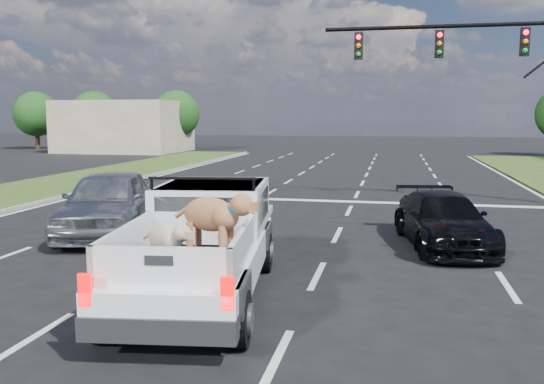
# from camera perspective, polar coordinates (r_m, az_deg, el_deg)

# --- Properties ---
(ground) EXTENTS (160.00, 160.00, 0.00)m
(ground) POSITION_cam_1_polar(r_m,az_deg,el_deg) (11.74, -4.06, -7.79)
(ground) COLOR black
(ground) RESTS_ON ground
(road_markings) EXTENTS (17.75, 60.00, 0.01)m
(road_markings) POSITION_cam_1_polar(r_m,az_deg,el_deg) (17.99, 1.72, -2.37)
(road_markings) COLOR silver
(road_markings) RESTS_ON ground
(curb_left) EXTENTS (0.15, 60.00, 0.14)m
(curb_left) POSITION_cam_1_polar(r_m,az_deg,el_deg) (21.05, -23.62, -1.38)
(curb_left) COLOR gray
(curb_left) RESTS_ON ground
(traffic_signal) EXTENTS (9.11, 0.31, 7.00)m
(traffic_signal) POSITION_cam_1_polar(r_m,az_deg,el_deg) (21.81, 23.11, 11.21)
(traffic_signal) COLOR black
(traffic_signal) RESTS_ON ground
(building_left) EXTENTS (10.00, 8.00, 4.40)m
(building_left) POSITION_cam_1_polar(r_m,az_deg,el_deg) (52.29, -14.37, 6.31)
(building_left) COLOR #C6B497
(building_left) RESTS_ON ground
(tree_far_a) EXTENTS (4.20, 4.20, 5.40)m
(tree_far_a) POSITION_cam_1_polar(r_m,az_deg,el_deg) (59.06, -22.33, 7.15)
(tree_far_a) COLOR #332114
(tree_far_a) RESTS_ON ground
(tree_far_b) EXTENTS (4.20, 4.20, 5.40)m
(tree_far_b) POSITION_cam_1_polar(r_m,az_deg,el_deg) (55.91, -17.20, 7.38)
(tree_far_b) COLOR #332114
(tree_far_b) RESTS_ON ground
(tree_far_c) EXTENTS (4.20, 4.20, 5.40)m
(tree_far_c) POSITION_cam_1_polar(r_m,az_deg,el_deg) (52.50, -9.48, 7.63)
(tree_far_c) COLOR #332114
(tree_far_c) RESTS_ON ground
(pickup_truck) EXTENTS (2.69, 5.75, 2.07)m
(pickup_truck) POSITION_cam_1_polar(r_m,az_deg,el_deg) (9.98, -6.78, -4.84)
(pickup_truck) COLOR black
(pickup_truck) RESTS_ON ground
(silver_sedan) EXTENTS (3.28, 5.38, 1.71)m
(silver_sedan) POSITION_cam_1_polar(r_m,az_deg,el_deg) (15.71, -15.90, -0.96)
(silver_sedan) COLOR #A9ACB0
(silver_sedan) RESTS_ON ground
(black_coupe) EXTENTS (2.51, 4.61, 1.27)m
(black_coupe) POSITION_cam_1_polar(r_m,az_deg,el_deg) (14.33, 16.58, -2.69)
(black_coupe) COLOR black
(black_coupe) RESTS_ON ground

